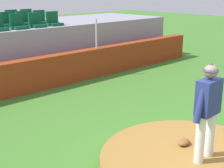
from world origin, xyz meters
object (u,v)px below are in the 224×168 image
(pitcher, at_px, (208,105))
(stadium_chair_12, at_px, (24,21))
(stadium_chair_11, at_px, (7,22))
(stadium_chair_19, at_px, (13,19))
(stadium_chair_5, at_px, (36,23))
(stadium_chair_6, at_px, (54,21))
(fielding_glove, at_px, (184,142))
(stadium_chair_20, at_px, (28,18))
(stadium_chair_4, at_px, (18,24))
(stadium_chair_13, at_px, (41,19))

(pitcher, xyz_separation_m, stadium_chair_12, (1.32, 8.40, 0.72))
(stadium_chair_11, xyz_separation_m, stadium_chair_19, (0.70, 0.92, 0.00))
(stadium_chair_5, xyz_separation_m, stadium_chair_6, (0.72, 0.02, 0.00))
(stadium_chair_19, bearing_deg, stadium_chair_12, 87.75)
(stadium_chair_12, bearing_deg, stadium_chair_19, -92.25)
(fielding_glove, height_order, stadium_chair_11, stadium_chair_11)
(stadium_chair_6, height_order, stadium_chair_20, same)
(stadium_chair_5, distance_m, stadium_chair_12, 0.90)
(stadium_chair_4, height_order, stadium_chair_6, same)
(stadium_chair_5, bearing_deg, stadium_chair_20, -111.05)
(stadium_chair_12, bearing_deg, pitcher, 81.09)
(pitcher, relative_size, stadium_chair_20, 3.46)
(stadium_chair_12, xyz_separation_m, stadium_chair_19, (0.04, 0.91, 0.00))
(stadium_chair_20, bearing_deg, stadium_chair_4, 52.59)
(stadium_chair_5, height_order, stadium_chair_11, same)
(pitcher, height_order, stadium_chair_20, stadium_chair_20)
(stadium_chair_4, bearing_deg, stadium_chair_20, -127.41)
(pitcher, distance_m, stadium_chair_11, 8.45)
(stadium_chair_11, height_order, stadium_chair_20, same)
(stadium_chair_5, relative_size, stadium_chair_19, 1.00)
(stadium_chair_5, bearing_deg, stadium_chair_19, -91.53)
(stadium_chair_5, xyz_separation_m, stadium_chair_20, (0.70, 1.82, 0.00))
(pitcher, relative_size, stadium_chair_5, 3.46)
(stadium_chair_11, height_order, stadium_chair_12, same)
(stadium_chair_4, distance_m, stadium_chair_19, 1.97)
(stadium_chair_12, height_order, stadium_chair_20, same)
(stadium_chair_11, relative_size, stadium_chair_19, 1.00)
(stadium_chair_4, xyz_separation_m, stadium_chair_13, (1.42, 0.90, 0.00))
(stadium_chair_5, distance_m, stadium_chair_6, 0.72)
(fielding_glove, relative_size, stadium_chair_11, 0.60)
(pitcher, xyz_separation_m, fielding_glove, (0.19, 0.54, -0.95))
(stadium_chair_20, bearing_deg, stadium_chair_6, 90.71)
(stadium_chair_4, height_order, stadium_chair_19, same)
(stadium_chair_20, bearing_deg, stadium_chair_5, 68.95)
(pitcher, xyz_separation_m, stadium_chair_13, (2.03, 8.40, 0.72))
(pitcher, height_order, stadium_chair_6, stadium_chair_6)
(stadium_chair_5, xyz_separation_m, stadium_chair_12, (0.01, 0.90, 0.00))
(stadium_chair_5, relative_size, stadium_chair_12, 1.00)
(stadium_chair_5, distance_m, stadium_chair_20, 1.95)
(stadium_chair_11, bearing_deg, fielding_glove, 86.62)
(stadium_chair_19, xyz_separation_m, stadium_chair_20, (0.65, 0.00, 0.00))
(fielding_glove, xyz_separation_m, stadium_chair_5, (1.11, 6.96, 1.66))
(pitcher, bearing_deg, stadium_chair_12, 79.28)
(stadium_chair_6, bearing_deg, stadium_chair_5, 1.58)
(stadium_chair_20, bearing_deg, stadium_chair_13, 91.42)
(stadium_chair_5, bearing_deg, stadium_chair_12, -90.81)
(stadium_chair_5, xyz_separation_m, stadium_chair_19, (0.05, 1.81, 0.00))
(pitcher, relative_size, stadium_chair_12, 3.46)
(stadium_chair_19, bearing_deg, stadium_chair_13, 126.32)
(stadium_chair_20, bearing_deg, stadium_chair_11, 34.41)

